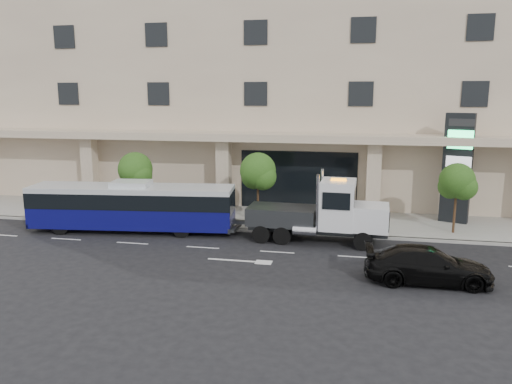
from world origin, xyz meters
TOP-DOWN VIEW (x-y plane):
  - ground at (0.00, 0.00)m, footprint 120.00×120.00m
  - sidewalk at (0.00, 5.00)m, footprint 120.00×6.00m
  - curb at (0.00, 2.00)m, footprint 120.00×0.30m
  - convention_center at (-0.00, 15.42)m, footprint 60.00×17.60m
  - tree_left at (-9.97, 3.59)m, footprint 2.27×2.20m
  - tree_mid at (-1.97, 3.59)m, footprint 2.28×2.20m
  - tree_right at (9.53, 3.59)m, footprint 2.10×2.00m
  - city_bus at (-9.00, 0.78)m, footprint 12.14×3.81m
  - tow_truck at (2.20, 0.71)m, footprint 8.66×2.48m
  - black_sedan at (7.02, -4.35)m, footprint 5.44×2.35m
  - signage_pylon at (9.94, 6.16)m, footprint 1.78×1.15m

SIDE VIEW (x-z plane):
  - ground at x=0.00m, z-range 0.00..0.00m
  - sidewalk at x=0.00m, z-range 0.00..0.15m
  - curb at x=0.00m, z-range 0.00..0.15m
  - black_sedan at x=7.02m, z-range 0.00..1.56m
  - city_bus at x=-9.00m, z-range 0.03..3.05m
  - tow_truck at x=2.20m, z-range -0.35..3.58m
  - tree_right at x=9.53m, z-range 1.01..5.06m
  - tree_left at x=-9.97m, z-range 1.00..5.22m
  - tree_mid at x=-1.97m, z-range 1.07..5.45m
  - signage_pylon at x=9.94m, z-range 0.20..6.94m
  - convention_center at x=0.00m, z-range -0.03..19.97m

